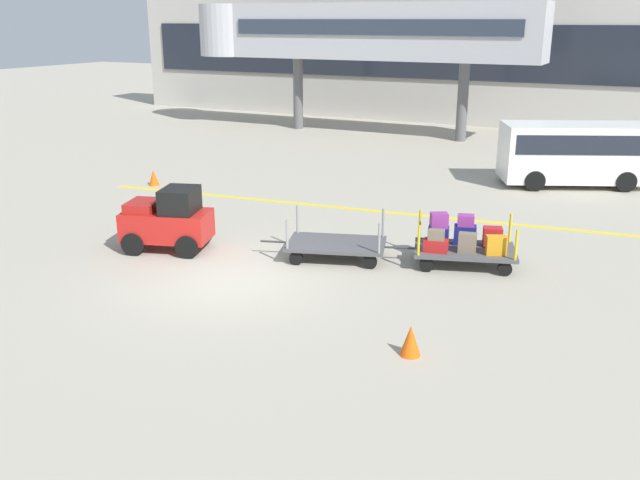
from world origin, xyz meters
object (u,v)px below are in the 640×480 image
at_px(baggage_cart_lead, 336,244).
at_px(safety_cone_far, 154,178).
at_px(baggage_tug, 168,221).
at_px(safety_cone_near, 411,340).
at_px(baggage_cart_middle, 463,242).
at_px(shuttle_van, 575,150).

xyz_separation_m(baggage_cart_lead, safety_cone_far, (-8.82, 4.08, -0.07)).
relative_size(baggage_tug, safety_cone_near, 4.24).
relative_size(baggage_cart_middle, safety_cone_far, 5.60).
height_order(baggage_cart_middle, safety_cone_far, baggage_cart_middle).
bearing_deg(baggage_tug, safety_cone_near, -20.56).
height_order(baggage_tug, shuttle_van, shuttle_van).
xyz_separation_m(baggage_tug, shuttle_van, (7.98, 11.74, 0.48)).
xyz_separation_m(shuttle_van, safety_cone_far, (-12.83, -6.41, -0.96)).
distance_m(baggage_tug, baggage_cart_lead, 4.18).
bearing_deg(safety_cone_near, baggage_tug, 159.44).
xyz_separation_m(baggage_cart_middle, shuttle_van, (1.20, 9.56, 0.69)).
bearing_deg(safety_cone_near, baggage_cart_middle, 95.29).
bearing_deg(baggage_cart_lead, shuttle_van, 69.07).
bearing_deg(safety_cone_far, baggage_tug, -47.69).
relative_size(baggage_tug, safety_cone_far, 4.24).
bearing_deg(safety_cone_far, baggage_cart_lead, -24.83).
xyz_separation_m(baggage_cart_lead, safety_cone_near, (3.26, -3.96, -0.07)).
height_order(safety_cone_near, safety_cone_far, same).
bearing_deg(baggage_cart_lead, safety_cone_far, 155.17).
bearing_deg(safety_cone_near, shuttle_van, 87.03).
relative_size(baggage_cart_lead, baggage_cart_middle, 1.00).
relative_size(baggage_tug, shuttle_van, 0.45).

